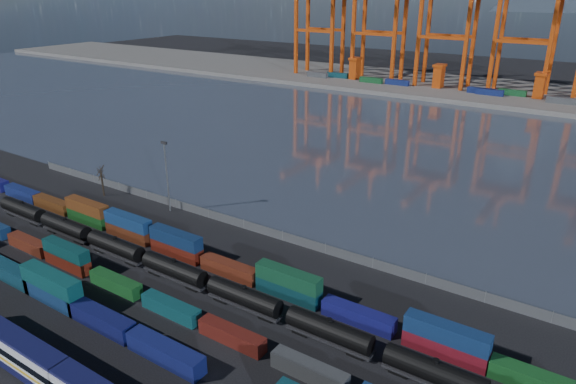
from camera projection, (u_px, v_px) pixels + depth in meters
The scene contains 13 objects.
ground at pixel (186, 307), 82.99m from camera, with size 700.00×700.00×0.00m, color black.
harbor_water at pixel (417, 148), 164.17m from camera, with size 700.00×700.00×0.00m, color #323A49.
far_quay at pixel (495, 92), 244.98m from camera, with size 700.00×70.00×2.00m, color #514F4C.
container_row_south at pixel (176, 353), 69.23m from camera, with size 141.36×2.62×5.59m.
container_row_mid at pixel (159, 302), 81.96m from camera, with size 139.74×2.24×4.78m.
container_row_north at pixel (184, 249), 96.96m from camera, with size 141.46×2.41×5.13m.
tanker_string at pixel (208, 283), 85.77m from camera, with size 122.24×2.95×4.22m.
waterfront_fence at pixel (283, 236), 104.26m from camera, with size 160.12×0.12×2.20m.
bare_tree at pixel (102, 180), 125.31m from camera, with size 2.08×2.17×8.09m.
yard_light_mast at pixel (167, 173), 114.94m from camera, with size 1.60×0.40×16.60m.
gantry_cranes at pixel (488, 3), 228.58m from camera, with size 200.71×49.36×66.84m.
quay_containers at pixel (464, 89), 238.50m from camera, with size 172.58×10.99×2.60m.
straddle_carriers at pixel (487, 80), 235.97m from camera, with size 140.00×7.00×11.10m.
Camera 1 is at (52.37, -49.20, 48.43)m, focal length 32.00 mm.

